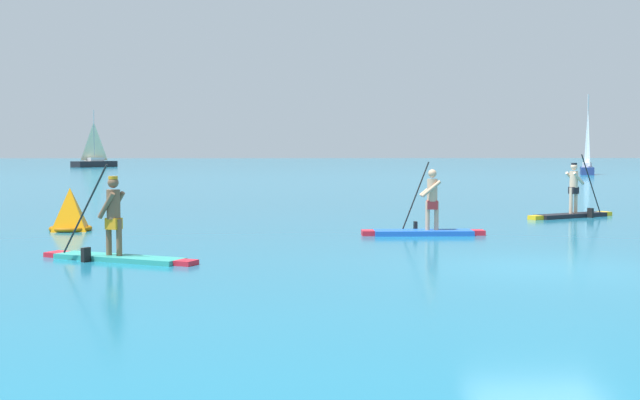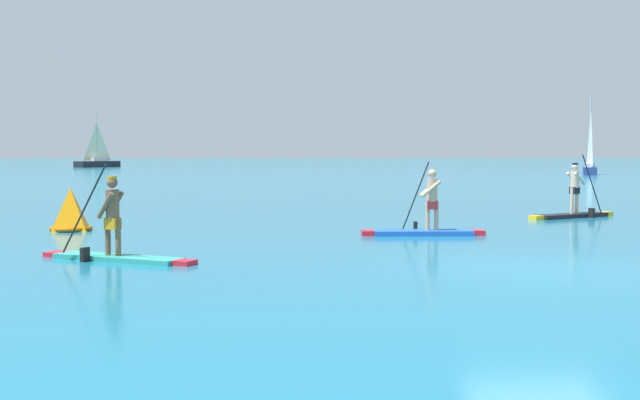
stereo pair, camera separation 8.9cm
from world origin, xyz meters
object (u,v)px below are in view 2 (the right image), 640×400
object	(u,v)px
paddleboarder_near_left	(115,242)
race_marker_buoy	(71,212)
paddleboarder_mid_center	(425,223)
sailboat_right_horizon	(590,163)
sailboat_left_horizon	(97,161)
paddleboarder_far_right	(573,207)

from	to	relation	value
paddleboarder_near_left	race_marker_buoy	xyz separation A→B (m)	(-2.38, 6.04, 0.15)
paddleboarder_near_left	race_marker_buoy	bearing A→B (deg)	-41.19
paddleboarder_mid_center	race_marker_buoy	size ratio (longest dim) A/B	2.44
sailboat_right_horizon	sailboat_left_horizon	bearing A→B (deg)	73.86
race_marker_buoy	paddleboarder_near_left	bearing A→B (deg)	-68.51
paddleboarder_far_right	race_marker_buoy	bearing A→B (deg)	164.96
paddleboarder_near_left	sailboat_right_horizon	size ratio (longest dim) A/B	0.45
paddleboarder_near_left	paddleboarder_far_right	size ratio (longest dim) A/B	1.00
race_marker_buoy	sailboat_right_horizon	distance (m)	59.85
race_marker_buoy	sailboat_left_horizon	distance (m)	87.97
paddleboarder_mid_center	sailboat_right_horizon	size ratio (longest dim) A/B	0.43
paddleboarder_near_left	race_marker_buoy	world-z (taller)	paddleboarder_near_left
paddleboarder_mid_center	sailboat_right_horizon	distance (m)	56.75
paddleboarder_far_right	sailboat_left_horizon	xyz separation A→B (m)	(-33.28, 82.41, 0.45)
paddleboarder_near_left	paddleboarder_mid_center	world-z (taller)	paddleboarder_near_left
paddleboarder_near_left	sailboat_left_horizon	xyz separation A→B (m)	(-20.83, 92.05, 0.44)
paddleboarder_mid_center	paddleboarder_far_right	bearing A→B (deg)	-136.43
paddleboarder_far_right	sailboat_right_horizon	world-z (taller)	sailboat_right_horizon
paddleboarder_far_right	race_marker_buoy	world-z (taller)	paddleboarder_far_right
paddleboarder_far_right	paddleboarder_mid_center	bearing A→B (deg)	-166.22
paddleboarder_mid_center	race_marker_buoy	xyz separation A→B (m)	(-9.18, 1.56, 0.20)
race_marker_buoy	sailboat_left_horizon	size ratio (longest dim) A/B	0.17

